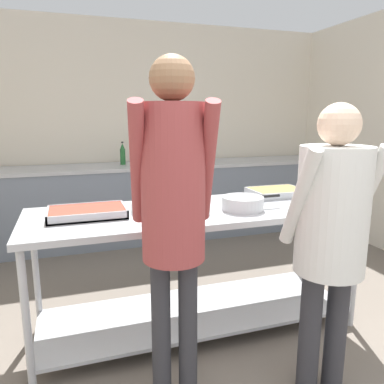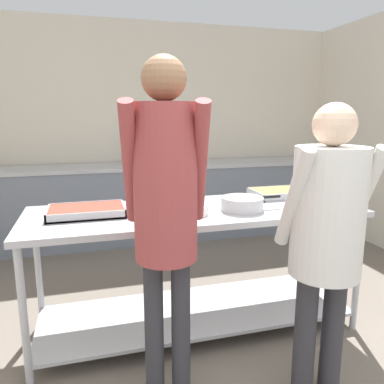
{
  "view_description": "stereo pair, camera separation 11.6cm",
  "coord_description": "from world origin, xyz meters",
  "px_view_note": "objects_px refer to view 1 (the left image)",
  "views": [
    {
      "loc": [
        -0.93,
        -0.81,
        1.52
      ],
      "look_at": [
        -0.11,
        1.65,
        0.99
      ],
      "focal_mm": 35.0,
      "sensor_mm": 36.0,
      "label": 1
    },
    {
      "loc": [
        -0.82,
        -0.84,
        1.52
      ],
      "look_at": [
        -0.11,
        1.65,
        0.99
      ],
      "focal_mm": 35.0,
      "sensor_mm": 36.0,
      "label": 2
    }
  ],
  "objects_px": {
    "serving_tray_vegetables": "(87,212)",
    "sauce_pan": "(243,203)",
    "plate_stack": "(150,207)",
    "serving_tray_roast": "(277,192)",
    "guest_serving_left": "(173,199)",
    "broccoli_bowl": "(194,209)",
    "guest_serving_right": "(331,224)",
    "water_bottle": "(123,154)"
  },
  "relations": [
    {
      "from": "serving_tray_roast",
      "to": "guest_serving_right",
      "type": "height_order",
      "value": "guest_serving_right"
    },
    {
      "from": "serving_tray_vegetables",
      "to": "plate_stack",
      "type": "relative_size",
      "value": 1.95
    },
    {
      "from": "plate_stack",
      "to": "broccoli_bowl",
      "type": "relative_size",
      "value": 1.2
    },
    {
      "from": "guest_serving_left",
      "to": "guest_serving_right",
      "type": "bearing_deg",
      "value": -11.92
    },
    {
      "from": "serving_tray_roast",
      "to": "water_bottle",
      "type": "distance_m",
      "value": 2.15
    },
    {
      "from": "plate_stack",
      "to": "serving_tray_vegetables",
      "type": "bearing_deg",
      "value": 177.32
    },
    {
      "from": "serving_tray_roast",
      "to": "guest_serving_left",
      "type": "height_order",
      "value": "guest_serving_left"
    },
    {
      "from": "serving_tray_vegetables",
      "to": "guest_serving_left",
      "type": "distance_m",
      "value": 0.83
    },
    {
      "from": "sauce_pan",
      "to": "plate_stack",
      "type": "bearing_deg",
      "value": 166.98
    },
    {
      "from": "serving_tray_roast",
      "to": "water_bottle",
      "type": "bearing_deg",
      "value": 116.33
    },
    {
      "from": "broccoli_bowl",
      "to": "sauce_pan",
      "type": "xyz_separation_m",
      "value": [
        0.35,
        0.01,
        0.01
      ]
    },
    {
      "from": "water_bottle",
      "to": "broccoli_bowl",
      "type": "bearing_deg",
      "value": -86.47
    },
    {
      "from": "broccoli_bowl",
      "to": "serving_tray_roast",
      "type": "distance_m",
      "value": 0.88
    },
    {
      "from": "serving_tray_roast",
      "to": "guest_serving_left",
      "type": "relative_size",
      "value": 0.24
    },
    {
      "from": "guest_serving_right",
      "to": "water_bottle",
      "type": "bearing_deg",
      "value": 102.26
    },
    {
      "from": "sauce_pan",
      "to": "guest_serving_left",
      "type": "bearing_deg",
      "value": -139.59
    },
    {
      "from": "plate_stack",
      "to": "serving_tray_roast",
      "type": "bearing_deg",
      "value": 9.86
    },
    {
      "from": "guest_serving_left",
      "to": "plate_stack",
      "type": "bearing_deg",
      "value": 87.83
    },
    {
      "from": "broccoli_bowl",
      "to": "serving_tray_roast",
      "type": "bearing_deg",
      "value": 22.67
    },
    {
      "from": "plate_stack",
      "to": "sauce_pan",
      "type": "relative_size",
      "value": 0.59
    },
    {
      "from": "serving_tray_vegetables",
      "to": "guest_serving_right",
      "type": "bearing_deg",
      "value": -36.79
    },
    {
      "from": "plate_stack",
      "to": "guest_serving_right",
      "type": "bearing_deg",
      "value": -48.1
    },
    {
      "from": "broccoli_bowl",
      "to": "water_bottle",
      "type": "distance_m",
      "value": 2.27
    },
    {
      "from": "broccoli_bowl",
      "to": "guest_serving_left",
      "type": "relative_size",
      "value": 0.12
    },
    {
      "from": "serving_tray_vegetables",
      "to": "plate_stack",
      "type": "height_order",
      "value": "plate_stack"
    },
    {
      "from": "plate_stack",
      "to": "sauce_pan",
      "type": "distance_m",
      "value": 0.63
    },
    {
      "from": "guest_serving_left",
      "to": "guest_serving_right",
      "type": "distance_m",
      "value": 0.83
    },
    {
      "from": "sauce_pan",
      "to": "water_bottle",
      "type": "bearing_deg",
      "value": 102.32
    },
    {
      "from": "sauce_pan",
      "to": "serving_tray_roast",
      "type": "bearing_deg",
      "value": 35.65
    },
    {
      "from": "serving_tray_vegetables",
      "to": "serving_tray_roast",
      "type": "distance_m",
      "value": 1.49
    },
    {
      "from": "serving_tray_vegetables",
      "to": "guest_serving_right",
      "type": "xyz_separation_m",
      "value": [
        1.17,
        -0.88,
        0.06
      ]
    },
    {
      "from": "broccoli_bowl",
      "to": "guest_serving_right",
      "type": "distance_m",
      "value": 0.87
    },
    {
      "from": "serving_tray_vegetables",
      "to": "broccoli_bowl",
      "type": "bearing_deg",
      "value": -14.4
    },
    {
      "from": "plate_stack",
      "to": "broccoli_bowl",
      "type": "xyz_separation_m",
      "value": [
        0.26,
        -0.15,
        0.0
      ]
    },
    {
      "from": "serving_tray_vegetables",
      "to": "sauce_pan",
      "type": "distance_m",
      "value": 1.03
    },
    {
      "from": "water_bottle",
      "to": "plate_stack",
      "type": "bearing_deg",
      "value": -93.37
    },
    {
      "from": "serving_tray_roast",
      "to": "water_bottle",
      "type": "height_order",
      "value": "water_bottle"
    },
    {
      "from": "serving_tray_roast",
      "to": "guest_serving_left",
      "type": "distance_m",
      "value": 1.42
    },
    {
      "from": "sauce_pan",
      "to": "guest_serving_right",
      "type": "distance_m",
      "value": 0.73
    },
    {
      "from": "sauce_pan",
      "to": "water_bottle",
      "type": "distance_m",
      "value": 2.31
    },
    {
      "from": "guest_serving_right",
      "to": "broccoli_bowl",
      "type": "bearing_deg",
      "value": 125.64
    },
    {
      "from": "serving_tray_roast",
      "to": "guest_serving_right",
      "type": "bearing_deg",
      "value": -106.36
    }
  ]
}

